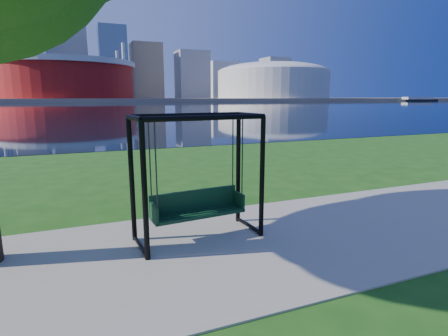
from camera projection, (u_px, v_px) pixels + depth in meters
ground at (230, 236)px, 6.69m from camera, size 900.00×900.00×0.00m
path at (241, 245)px, 6.23m from camera, size 120.00×4.00×0.03m
river at (91, 107)px, 99.40m from camera, size 900.00×180.00×0.02m
far_bank at (84, 99)px, 284.63m from camera, size 900.00×228.00×2.00m
stadium at (66, 78)px, 213.80m from camera, size 83.00×83.00×32.00m
arena at (273, 80)px, 266.61m from camera, size 84.00×84.00×26.56m
skyline at (75, 56)px, 288.31m from camera, size 392.00×66.00×96.50m
swing at (197, 180)px, 6.33m from camera, size 2.34×1.18×2.32m
barge at (418, 99)px, 249.69m from camera, size 29.12×10.64×2.85m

